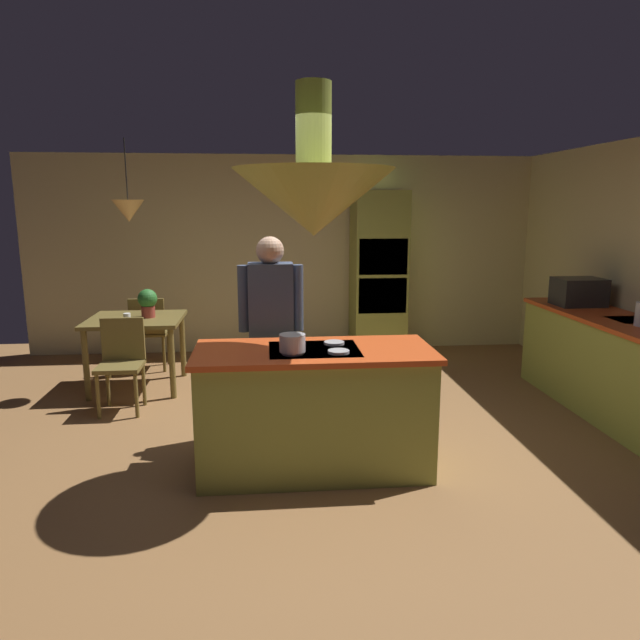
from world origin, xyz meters
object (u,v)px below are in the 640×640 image
person_at_island (271,324)px  cooking_pot_on_cooktop (292,343)px  oven_tower (378,275)px  cup_on_table (127,318)px  dining_table (136,328)px  microwave_on_counter (579,292)px  chair_facing_island (122,358)px  chair_by_back_wall (149,328)px  kitchen_island (314,409)px  potted_plant_on_table (148,302)px

person_at_island → cooking_pot_on_cooktop: size_ratio=9.30×
oven_tower → cup_on_table: bearing=-154.2°
oven_tower → cooking_pot_on_cooktop: (-1.26, -3.37, -0.06)m
dining_table → microwave_on_counter: bearing=-6.8°
cup_on_table → microwave_on_counter: microwave_on_counter is taller
person_at_island → microwave_on_counter: 3.26m
chair_facing_island → chair_by_back_wall: 1.34m
kitchen_island → person_at_island: 0.88m
kitchen_island → person_at_island: (-0.30, 0.66, 0.50)m
oven_tower → chair_facing_island: 3.38m
oven_tower → cup_on_table: size_ratio=23.27×
chair_facing_island → potted_plant_on_table: bearing=78.9°
kitchen_island → oven_tower: bearing=71.3°
oven_tower → potted_plant_on_table: oven_tower is taller
chair_facing_island → cooking_pot_on_cooktop: (1.54, -1.56, 0.49)m
person_at_island → cup_on_table: bearing=139.7°
kitchen_island → chair_facing_island: size_ratio=1.96×
potted_plant_on_table → chair_facing_island: bearing=-101.1°
chair_facing_island → cooking_pot_on_cooktop: cooking_pot_on_cooktop is taller
chair_by_back_wall → kitchen_island: bearing=121.6°
potted_plant_on_table → cooking_pot_on_cooktop: potted_plant_on_table is taller
kitchen_island → microwave_on_counter: 3.29m
chair_by_back_wall → cup_on_table: chair_by_back_wall is taller
chair_facing_island → cup_on_table: bearing=94.0°
oven_tower → chair_by_back_wall: bearing=-170.4°
cooking_pot_on_cooktop → kitchen_island: bearing=39.1°
oven_tower → dining_table: (-2.80, -1.14, -0.40)m
person_at_island → cup_on_table: person_at_island is taller
microwave_on_counter → cooking_pot_on_cooktop: microwave_on_counter is taller
cooking_pot_on_cooktop → potted_plant_on_table: bearing=122.1°
potted_plant_on_table → microwave_on_counter: 4.44m
chair_by_back_wall → microwave_on_counter: 4.73m
chair_by_back_wall → potted_plant_on_table: 0.79m
kitchen_island → chair_by_back_wall: (-1.70, 2.77, 0.04)m
dining_table → chair_by_back_wall: bearing=90.0°
cup_on_table → oven_tower: bearing=25.8°
kitchen_island → cooking_pot_on_cooktop: size_ratio=9.50×
oven_tower → cup_on_table: (-2.83, -1.37, -0.24)m
cup_on_table → kitchen_island: bearing=-47.3°
person_at_island → chair_by_back_wall: bearing=123.7°
person_at_island → microwave_on_counter: person_at_island is taller
chair_facing_island → chair_by_back_wall: same height
chair_facing_island → cooking_pot_on_cooktop: bearing=-45.4°
oven_tower → potted_plant_on_table: size_ratio=6.98×
kitchen_island → microwave_on_counter: size_ratio=3.72×
chair_by_back_wall → oven_tower: bearing=-170.4°
oven_tower → cooking_pot_on_cooktop: bearing=-110.5°
dining_table → chair_by_back_wall: chair_by_back_wall is taller
cup_on_table → cooking_pot_on_cooktop: cooking_pot_on_cooktop is taller
chair_facing_island → potted_plant_on_table: size_ratio=2.90×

